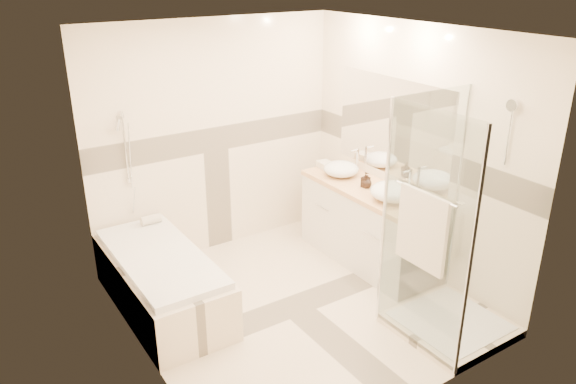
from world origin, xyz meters
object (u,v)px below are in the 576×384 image
amenity_bottle_a (366,180)px  amenity_bottle_b (367,181)px  shower_enclosure (439,279)px  vanity (366,225)px  vessel_sink_far (392,191)px  bathtub (162,279)px  vessel_sink_near (341,169)px

amenity_bottle_a → amenity_bottle_b: (0.00, -0.02, -0.01)m
shower_enclosure → amenity_bottle_b: shower_enclosure is taller
shower_enclosure → vanity: bearing=77.0°
vessel_sink_far → bathtub: bearing=161.4°
bathtub → vanity: (2.15, -0.35, 0.12)m
amenity_bottle_a → vessel_sink_near: bearing=90.0°
bathtub → shower_enclosure: bearing=-41.1°
shower_enclosure → amenity_bottle_b: (0.27, 1.28, 0.41)m
vanity → shower_enclosure: bearing=-103.0°
vanity → amenity_bottle_b: (-0.02, 0.01, 0.49)m
amenity_bottle_a → shower_enclosure: bearing=-101.8°
bathtub → amenity_bottle_b: size_ratio=12.66×
vessel_sink_near → vessel_sink_far: (0.00, -0.80, 0.01)m
vessel_sink_near → amenity_bottle_a: size_ratio=2.38×
vessel_sink_near → vessel_sink_far: size_ratio=0.88×
vessel_sink_near → amenity_bottle_a: 0.40m
vanity → vessel_sink_near: (-0.02, 0.43, 0.50)m
vanity → vessel_sink_far: 0.63m
vanity → vessel_sink_far: vessel_sink_far is taller
vanity → amenity_bottle_b: bearing=148.0°
shower_enclosure → vessel_sink_near: bearing=80.9°
amenity_bottle_a → amenity_bottle_b: 0.02m
shower_enclosure → vessel_sink_far: (0.27, 0.91, 0.43)m
vanity → amenity_bottle_b: amenity_bottle_b is taller
vanity → amenity_bottle_a: (-0.02, 0.03, 0.50)m
bathtub → vessel_sink_far: size_ratio=3.92×
amenity_bottle_b → vessel_sink_near: bearing=90.0°
vessel_sink_near → shower_enclosure: bearing=-99.1°
vessel_sink_near → amenity_bottle_a: (0.00, -0.40, 0.00)m
shower_enclosure → vessel_sink_far: shower_enclosure is taller
amenity_bottle_b → vessel_sink_far: bearing=-90.0°
bathtub → amenity_bottle_a: amenity_bottle_a is taller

